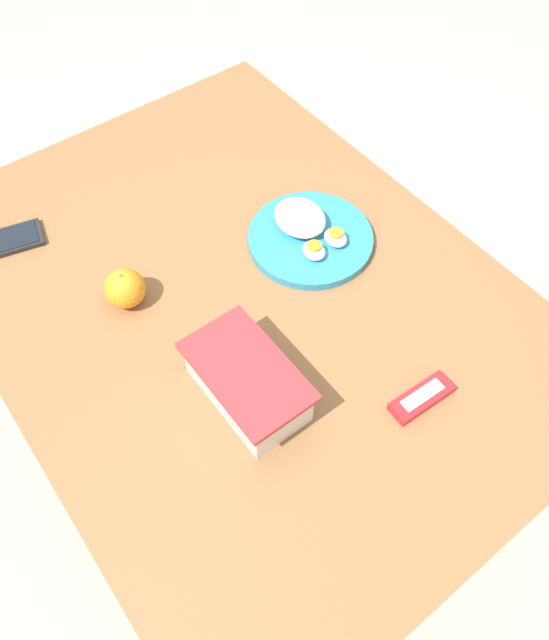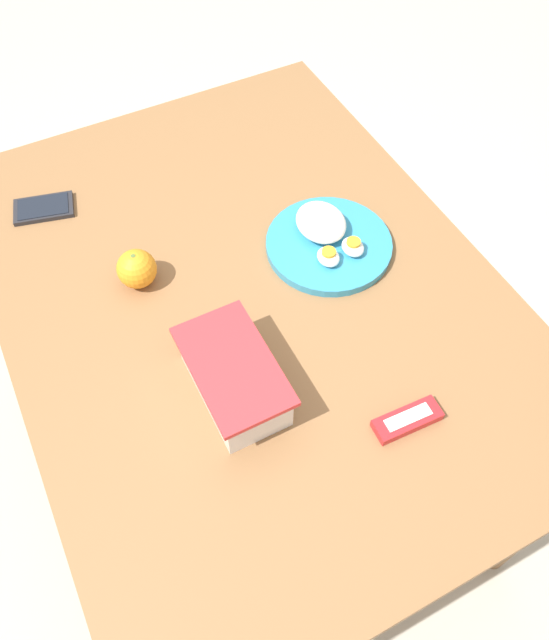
# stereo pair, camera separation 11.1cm
# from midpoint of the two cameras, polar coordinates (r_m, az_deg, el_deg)

# --- Properties ---
(ground_plane) EXTENTS (10.00, 10.00, 0.00)m
(ground_plane) POSITION_cam_midpoint_polar(r_m,az_deg,el_deg) (1.80, 0.22, -11.38)
(ground_plane) COLOR #B2A899
(table) EXTENTS (1.22, 0.90, 0.71)m
(table) POSITION_cam_midpoint_polar(r_m,az_deg,el_deg) (1.25, 0.30, 0.22)
(table) COLOR brown
(table) RESTS_ON ground_plane
(food_container) EXTENTS (0.22, 0.13, 0.09)m
(food_container) POSITION_cam_midpoint_polar(r_m,az_deg,el_deg) (1.03, -0.66, -5.64)
(food_container) COLOR white
(food_container) RESTS_ON table
(orange_fruit) EXTENTS (0.08, 0.08, 0.08)m
(orange_fruit) POSITION_cam_midpoint_polar(r_m,az_deg,el_deg) (1.18, -9.90, 4.45)
(orange_fruit) COLOR orange
(orange_fruit) RESTS_ON table
(rice_plate) EXTENTS (0.25, 0.25, 0.06)m
(rice_plate) POSITION_cam_midpoint_polar(r_m,az_deg,el_deg) (1.25, 7.40, 7.21)
(rice_plate) COLOR teal
(rice_plate) RESTS_ON table
(candy_bar) EXTENTS (0.05, 0.12, 0.02)m
(candy_bar) POSITION_cam_midpoint_polar(r_m,az_deg,el_deg) (1.06, 15.01, -9.04)
(candy_bar) COLOR red
(candy_bar) RESTS_ON table
(cell_phone) EXTENTS (0.10, 0.14, 0.01)m
(cell_phone) POSITION_cam_midpoint_polar(r_m,az_deg,el_deg) (1.39, -18.23, 9.55)
(cell_phone) COLOR #232328
(cell_phone) RESTS_ON table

